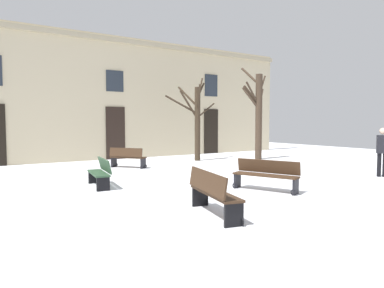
% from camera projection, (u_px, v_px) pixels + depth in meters
% --- Properties ---
extents(ground_plane, '(35.69, 35.69, 0.00)m').
position_uv_depth(ground_plane, '(222.00, 183.00, 11.27)').
color(ground_plane, white).
extents(building_facade, '(22.31, 0.60, 6.50)m').
position_uv_depth(building_facade, '(117.00, 97.00, 18.72)').
color(building_facade, beige).
rests_on(building_facade, ground).
extents(tree_right_of_center, '(2.96, 2.17, 4.31)m').
position_uv_depth(tree_right_of_center, '(196.00, 118.00, 17.82)').
color(tree_right_of_center, '#382B1E').
rests_on(tree_right_of_center, ground).
extents(tree_left_of_center, '(1.61, 1.43, 4.95)m').
position_uv_depth(tree_left_of_center, '(258.00, 113.00, 18.45)').
color(tree_left_of_center, '#423326').
rests_on(tree_left_of_center, ground).
extents(bench_near_lamp, '(1.33, 1.52, 0.87)m').
position_uv_depth(bench_near_lamp, '(128.00, 157.00, 15.07)').
color(bench_near_lamp, '#3D2819').
rests_on(bench_near_lamp, ground).
extents(bench_far_corner, '(0.66, 1.61, 0.87)m').
position_uv_depth(bench_far_corner, '(100.00, 172.00, 10.66)').
color(bench_far_corner, '#2D4C33').
rests_on(bench_far_corner, ground).
extents(bench_near_center_tree, '(1.12, 1.93, 0.88)m').
position_uv_depth(bench_near_center_tree, '(266.00, 174.00, 10.06)').
color(bench_near_center_tree, '#3D2819').
rests_on(bench_near_center_tree, ground).
extents(bench_back_to_back_right, '(0.87, 1.94, 0.95)m').
position_uv_depth(bench_back_to_back_right, '(212.00, 192.00, 7.37)').
color(bench_back_to_back_right, '#3D2819').
rests_on(bench_back_to_back_right, ground).
extents(person_near_bench, '(0.41, 0.44, 1.77)m').
position_uv_depth(person_near_bench, '(382.00, 149.00, 12.58)').
color(person_near_bench, black).
rests_on(person_near_bench, ground).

